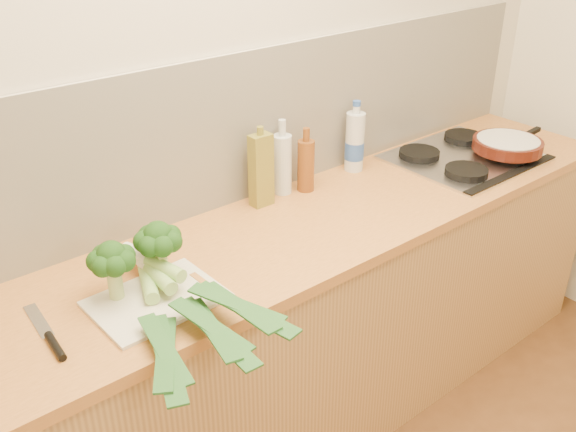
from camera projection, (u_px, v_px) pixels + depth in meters
name	position (u px, v px, depth m)	size (l,w,h in m)	color
room_shell	(222.00, 134.00, 2.21)	(3.50, 3.50, 3.50)	beige
counter	(276.00, 341.00, 2.35)	(3.20, 0.62, 0.90)	#B5894B
gas_hob	(465.00, 156.00, 2.70)	(0.58, 0.50, 0.04)	silver
chopping_board	(157.00, 300.00, 1.80)	(0.35, 0.26, 0.01)	white
broccoli_left	(112.00, 260.00, 1.74)	(0.13, 0.14, 0.18)	#A0B569
broccoli_right	(158.00, 240.00, 1.83)	(0.14, 0.14, 0.18)	#A0B569
leek_front	(152.00, 295.00, 1.77)	(0.31, 0.69, 0.04)	white
leek_mid	(174.00, 291.00, 1.75)	(0.11, 0.65, 0.04)	white
leek_back	(184.00, 278.00, 1.78)	(0.18, 0.65, 0.04)	white
chefs_knife	(51.00, 340.00, 1.64)	(0.04, 0.29, 0.02)	silver
skillet	(508.00, 144.00, 2.68)	(0.42, 0.29, 0.05)	#47150B
oil_tin	(261.00, 170.00, 2.27)	(0.08, 0.05, 0.30)	olive
glass_bottle	(282.00, 163.00, 2.37)	(0.07, 0.07, 0.29)	silver
amber_bottle	(306.00, 165.00, 2.39)	(0.06, 0.06, 0.25)	brown
water_bottle	(355.00, 143.00, 2.56)	(0.08, 0.08, 0.27)	silver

